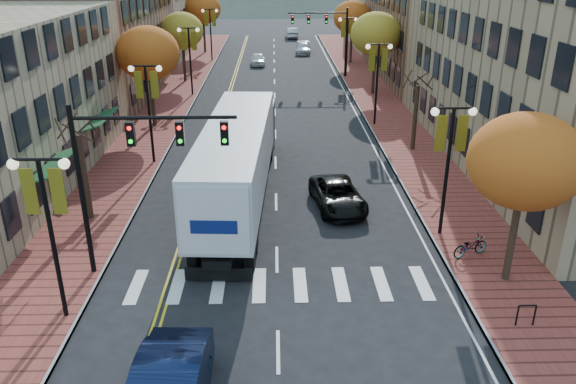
{
  "coord_description": "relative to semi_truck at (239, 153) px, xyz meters",
  "views": [
    {
      "loc": [
        -0.05,
        -16.8,
        11.94
      ],
      "look_at": [
        0.53,
        6.13,
        2.2
      ],
      "focal_mm": 35.0,
      "sensor_mm": 36.0,
      "label": 1
    }
  ],
  "objects": [
    {
      "name": "bicycle",
      "position": [
        10.03,
        -6.6,
        -1.97
      ],
      "size": [
        1.83,
        1.24,
        0.91
      ],
      "primitive_type": "imported",
      "rotation": [
        0.0,
        0.0,
        1.98
      ],
      "color": "gray",
      "rests_on": "sidewalk_right"
    },
    {
      "name": "car_far_oncoming",
      "position": [
        4.65,
        61.7,
        -1.8
      ],
      "size": [
        1.82,
        4.8,
        1.56
      ],
      "primitive_type": "imported",
      "rotation": [
        0.0,
        0.0,
        3.18
      ],
      "color": "#B6B6BE",
      "rests_on": "ground"
    },
    {
      "name": "building_right_mid",
      "position": [
        20.36,
        31.53,
        2.42
      ],
      "size": [
        15.0,
        24.0,
        10.0
      ],
      "primitive_type": "cube",
      "color": "brown",
      "rests_on": "ground"
    },
    {
      "name": "car_far_white",
      "position": [
        -0.04,
        38.9,
        -1.91
      ],
      "size": [
        1.72,
        3.99,
        1.34
      ],
      "primitive_type": "imported",
      "rotation": [
        0.0,
        0.0,
        0.03
      ],
      "color": "white",
      "rests_on": "ground"
    },
    {
      "name": "ground",
      "position": [
        1.86,
        -10.47,
        -2.58
      ],
      "size": [
        200.0,
        200.0,
        0.0
      ],
      "primitive_type": "plane",
      "color": "black",
      "rests_on": "ground"
    },
    {
      "name": "lamp_right_b",
      "position": [
        9.36,
        13.53,
        1.72
      ],
      "size": [
        1.96,
        0.36,
        6.05
      ],
      "color": "black",
      "rests_on": "ground"
    },
    {
      "name": "lamp_right_a",
      "position": [
        9.36,
        -4.47,
        1.72
      ],
      "size": [
        1.96,
        0.36,
        6.05
      ],
      "color": "black",
      "rests_on": "ground"
    },
    {
      "name": "building_right_far",
      "position": [
        20.36,
        53.53,
        2.92
      ],
      "size": [
        15.0,
        20.0,
        11.0
      ],
      "primitive_type": "cube",
      "color": "#9E8966",
      "rests_on": "ground"
    },
    {
      "name": "building_left_far",
      "position": [
        -15.14,
        50.53,
        2.17
      ],
      "size": [
        12.0,
        26.0,
        9.5
      ],
      "primitive_type": "cube",
      "color": "#9E8966",
      "rests_on": "ground"
    },
    {
      "name": "sidewalk_right",
      "position": [
        10.86,
        22.03,
        -2.5
      ],
      "size": [
        4.0,
        85.0,
        0.15
      ],
      "primitive_type": "cube",
      "color": "brown",
      "rests_on": "ground"
    },
    {
      "name": "lamp_left_c",
      "position": [
        -5.64,
        23.53,
        1.72
      ],
      "size": [
        1.96,
        0.36,
        6.05
      ],
      "color": "black",
      "rests_on": "ground"
    },
    {
      "name": "sidewalk_left",
      "position": [
        -7.14,
        22.03,
        -2.5
      ],
      "size": [
        4.0,
        85.0,
        0.15
      ],
      "primitive_type": "cube",
      "color": "brown",
      "rests_on": "ground"
    },
    {
      "name": "lamp_left_b",
      "position": [
        -5.64,
        5.53,
        1.72
      ],
      "size": [
        1.96,
        0.36,
        6.05
      ],
      "color": "black",
      "rests_on": "ground"
    },
    {
      "name": "lamp_right_c",
      "position": [
        9.36,
        31.53,
        1.72
      ],
      "size": [
        1.96,
        0.36,
        6.05
      ],
      "color": "black",
      "rests_on": "ground"
    },
    {
      "name": "tree_left_d",
      "position": [
        -7.14,
        47.53,
        3.02
      ],
      "size": [
        4.61,
        4.61,
        7.42
      ],
      "color": "#382619",
      "rests_on": "sidewalk_left"
    },
    {
      "name": "tree_right_a",
      "position": [
        10.86,
        -8.47,
        2.48
      ],
      "size": [
        4.16,
        4.16,
        6.69
      ],
      "color": "#382619",
      "rests_on": "sidewalk_right"
    },
    {
      "name": "traffic_mast_far",
      "position": [
        7.34,
        31.52,
        2.34
      ],
      "size": [
        6.1,
        0.34,
        7.0
      ],
      "color": "black",
      "rests_on": "ground"
    },
    {
      "name": "tree_left_a",
      "position": [
        -7.14,
        -2.47,
        -0.33
      ],
      "size": [
        0.28,
        0.28,
        4.2
      ],
      "color": "#382619",
      "rests_on": "sidewalk_left"
    },
    {
      "name": "traffic_mast_near",
      "position": [
        -3.61,
        -7.48,
        2.34
      ],
      "size": [
        6.1,
        0.35,
        7.0
      ],
      "color": "black",
      "rests_on": "ground"
    },
    {
      "name": "black_suv",
      "position": [
        5.0,
        -1.22,
        -1.9
      ],
      "size": [
        2.88,
        5.11,
        1.35
      ],
      "primitive_type": "imported",
      "rotation": [
        0.0,
        0.0,
        0.14
      ],
      "color": "black",
      "rests_on": "ground"
    },
    {
      "name": "tree_right_c",
      "position": [
        10.86,
        23.53,
        2.87
      ],
      "size": [
        4.48,
        4.48,
        7.21
      ],
      "color": "#382619",
      "rests_on": "sidewalk_right"
    },
    {
      "name": "tree_right_d",
      "position": [
        10.86,
        39.53,
        2.71
      ],
      "size": [
        4.35,
        4.35,
        7.0
      ],
      "color": "#382619",
      "rests_on": "sidewalk_right"
    },
    {
      "name": "semi_truck",
      "position": [
        0.0,
        0.0,
        0.0
      ],
      "size": [
        3.75,
        17.77,
        4.41
      ],
      "rotation": [
        0.0,
        0.0,
        -0.05
      ],
      "color": "black",
      "rests_on": "ground"
    },
    {
      "name": "lamp_left_a",
      "position": [
        -5.64,
        -10.47,
        1.72
      ],
      "size": [
        1.96,
        0.36,
        6.05
      ],
      "color": "black",
      "rests_on": "ground"
    },
    {
      "name": "lamp_left_d",
      "position": [
        -5.64,
        41.53,
        1.72
      ],
      "size": [
        1.96,
        0.36,
        6.05
      ],
      "color": "black",
      "rests_on": "ground"
    },
    {
      "name": "tree_left_c",
      "position": [
        -7.14,
        29.53,
        2.48
      ],
      "size": [
        4.16,
        4.16,
        6.69
      ],
      "color": "#382619",
      "rests_on": "sidewalk_left"
    },
    {
      "name": "tree_right_b",
      "position": [
        10.86,
        7.53,
        -0.33
      ],
      "size": [
        0.28,
        0.28,
        4.2
      ],
      "color": "#382619",
      "rests_on": "sidewalk_right"
    },
    {
      "name": "car_far_silver",
      "position": [
        5.63,
        46.97,
        -1.9
      ],
      "size": [
        2.15,
        4.78,
        1.36
      ],
      "primitive_type": "imported",
      "rotation": [
        0.0,
        0.0,
        -0.05
      ],
      "color": "#B5B5BD",
      "rests_on": "ground"
    },
    {
      "name": "tree_left_b",
      "position": [
        -7.14,
        13.53,
        2.87
      ],
      "size": [
        4.48,
        4.48,
        7.21
      ],
      "color": "#382619",
      "rests_on": "sidewalk_left"
    },
    {
      "name": "building_left_mid",
      "position": [
        -15.14,
        25.53,
        2.92
      ],
      "size": [
        12.0,
        24.0,
        11.0
      ],
      "primitive_type": "cube",
      "color": "brown",
      "rests_on": "ground"
    }
  ]
}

